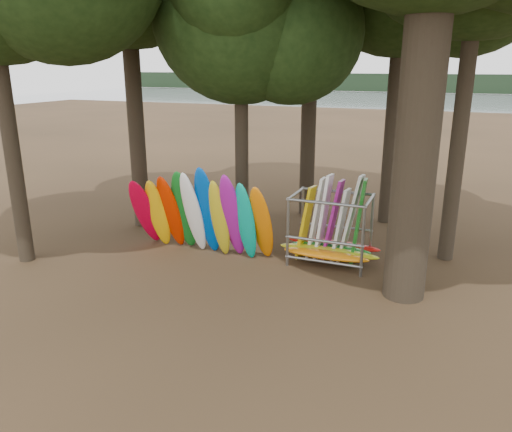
% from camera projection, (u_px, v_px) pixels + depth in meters
% --- Properties ---
extents(ground, '(120.00, 120.00, 0.00)m').
position_uv_depth(ground, '(246.00, 276.00, 14.71)').
color(ground, '#47331E').
rests_on(ground, ground).
extents(lake, '(160.00, 160.00, 0.00)m').
position_uv_depth(lake, '(420.00, 111.00, 67.89)').
color(lake, gray).
rests_on(lake, ground).
extents(far_shore, '(160.00, 4.00, 4.00)m').
position_uv_depth(far_shore, '(439.00, 83.00, 111.62)').
color(far_shore, black).
rests_on(far_shore, ground).
extents(oak_5, '(6.51, 6.51, 10.35)m').
position_uv_depth(oak_5, '(240.00, 15.00, 15.89)').
color(oak_5, black).
rests_on(oak_5, ground).
extents(kayak_row, '(4.94, 1.79, 3.12)m').
position_uv_depth(kayak_row, '(199.00, 215.00, 16.03)').
color(kayak_row, red).
rests_on(kayak_row, ground).
extents(storage_rack, '(3.18, 1.56, 2.82)m').
position_uv_depth(storage_rack, '(330.00, 232.00, 15.47)').
color(storage_rack, gray).
rests_on(storage_rack, ground).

